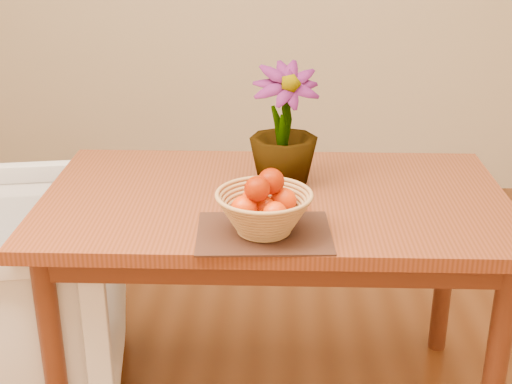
{
  "coord_description": "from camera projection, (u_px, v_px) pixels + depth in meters",
  "views": [
    {
      "loc": [
        0.01,
        -1.68,
        1.57
      ],
      "look_at": [
        -0.05,
        0.08,
        0.85
      ],
      "focal_mm": 50.0,
      "sensor_mm": 36.0,
      "label": 1
    }
  ],
  "objects": [
    {
      "name": "placemat",
      "position": [
        264.0,
        233.0,
        1.9
      ],
      "size": [
        0.37,
        0.28,
        0.01
      ],
      "primitive_type": "cube",
      "rotation": [
        0.0,
        0.0,
        0.05
      ],
      "color": "#341C13",
      "rests_on": "table"
    },
    {
      "name": "orange_pile",
      "position": [
        264.0,
        196.0,
        1.86
      ],
      "size": [
        0.17,
        0.17,
        0.13
      ],
      "rotation": [
        0.0,
        0.0,
        -0.1
      ],
      "color": "#E34003",
      "rests_on": "wicker_basket"
    },
    {
      "name": "wicker_basket",
      "position": [
        264.0,
        214.0,
        1.87
      ],
      "size": [
        0.26,
        0.26,
        0.11
      ],
      "color": "tan",
      "rests_on": "placemat"
    },
    {
      "name": "table",
      "position": [
        275.0,
        221.0,
        2.18
      ],
      "size": [
        1.4,
        0.8,
        0.75
      ],
      "color": "maroon",
      "rests_on": "floor"
    },
    {
      "name": "potted_plant",
      "position": [
        284.0,
        126.0,
        2.16
      ],
      "size": [
        0.25,
        0.25,
        0.37
      ],
      "primitive_type": "imported",
      "rotation": [
        0.0,
        0.0,
        0.19
      ],
      "color": "#1E4A15",
      "rests_on": "table"
    }
  ]
}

